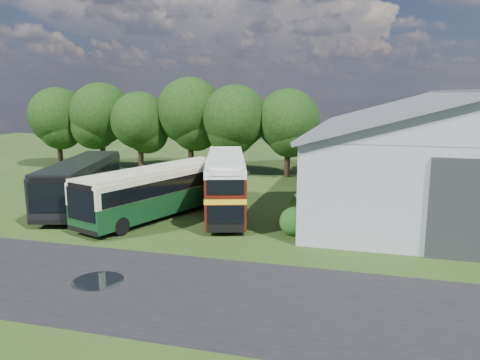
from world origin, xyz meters
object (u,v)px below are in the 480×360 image
(storage_shed, at_px, (449,148))
(bus_dark_single, at_px, (81,182))
(bus_maroon_double, at_px, (226,186))
(bus_green_single, at_px, (157,191))

(storage_shed, xyz_separation_m, bus_dark_single, (-25.08, -7.26, -2.41))
(storage_shed, xyz_separation_m, bus_maroon_double, (-14.41, -7.00, -2.13))
(bus_maroon_double, bearing_deg, bus_green_single, -178.39)
(storage_shed, height_order, bus_maroon_double, storage_shed)
(bus_green_single, height_order, bus_maroon_double, bus_maroon_double)
(storage_shed, relative_size, bus_maroon_double, 2.54)
(bus_maroon_double, relative_size, bus_dark_single, 0.80)
(bus_maroon_double, distance_m, bus_dark_single, 10.67)
(storage_shed, relative_size, bus_green_single, 2.06)
(bus_green_single, xyz_separation_m, bus_maroon_double, (4.23, 1.42, 0.30))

